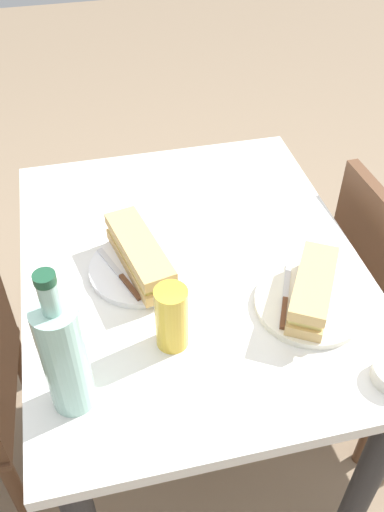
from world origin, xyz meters
name	(u,v)px	position (x,y,z in m)	size (l,w,h in m)	color
ground_plane	(192,439)	(0.00, 0.00, 0.00)	(8.00, 8.00, 0.00)	#8C755B
dining_table	(192,307)	(0.00, 0.00, 0.62)	(0.91, 0.73, 0.76)	silver
plate_near	(310,304)	(-0.18, -0.20, 0.77)	(0.22, 0.22, 0.01)	silver
baguette_sandwich_near	(313,290)	(-0.18, -0.20, 0.81)	(0.21, 0.16, 0.07)	tan
knife_near	(285,299)	(-0.16, -0.15, 0.78)	(0.17, 0.08, 0.01)	silver
plate_far	(141,269)	(0.00, 0.11, 0.77)	(0.22, 0.22, 0.01)	white
baguette_sandwich_far	(140,255)	(0.00, 0.11, 0.81)	(0.25, 0.12, 0.07)	tan
knife_far	(121,276)	(-0.02, 0.16, 0.78)	(0.17, 0.07, 0.01)	silver
water_bottle	(64,356)	(-0.29, 0.28, 0.88)	(0.07, 0.07, 0.31)	#99C6B7
beer_glass	(172,318)	(-0.20, 0.09, 0.83)	(0.06, 0.06, 0.14)	gold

